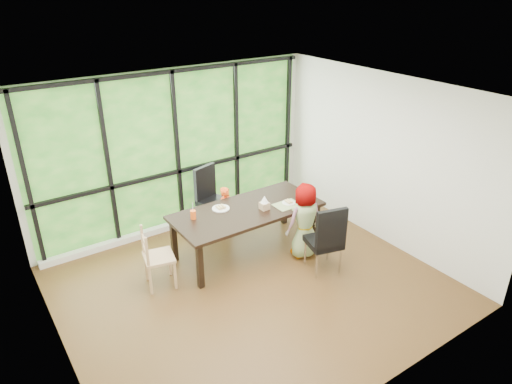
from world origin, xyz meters
TOP-DOWN VIEW (x-y plane):
  - ground at (0.00, 0.00)m, footprint 5.00×5.00m
  - back_wall at (0.00, 2.25)m, footprint 5.00×0.00m
  - foliage_backdrop at (0.00, 2.23)m, footprint 4.80×0.02m
  - window_mullions at (0.00, 2.19)m, footprint 4.80×0.06m
  - window_sill at (0.00, 2.15)m, footprint 4.80×0.12m
  - dining_table at (0.44, 0.79)m, footprint 2.35×1.14m
  - chair_window_leather at (0.42, 1.79)m, footprint 0.57×0.57m
  - chair_interior_leather at (1.09, -0.24)m, footprint 0.56×0.56m
  - chair_end_beech at (-1.04, 0.76)m, footprint 0.48×0.50m
  - child_toddler at (0.44, 1.41)m, footprint 0.37×0.31m
  - child_older at (1.12, 0.22)m, footprint 0.62×0.44m
  - placemat at (1.03, 0.56)m, footprint 0.40×0.29m
  - plate_far at (0.12, 1.02)m, footprint 0.27×0.27m
  - plate_near at (1.09, 0.59)m, footprint 0.21×0.21m
  - orange_cup at (-0.37, 0.98)m, footprint 0.08×0.08m
  - green_cup at (1.36, 0.50)m, footprint 0.07×0.07m
  - tissue_box at (0.67, 0.64)m, footprint 0.13×0.13m
  - crepe_rolls_far at (0.12, 1.02)m, footprint 0.15×0.12m
  - crepe_rolls_near at (1.09, 0.59)m, footprint 0.10×0.12m
  - straw_white at (-0.37, 0.98)m, footprint 0.01×0.04m
  - straw_pink at (1.36, 0.50)m, footprint 0.01×0.04m
  - tissue at (0.67, 0.64)m, footprint 0.12×0.12m

SIDE VIEW (x-z plane):
  - ground at x=0.00m, z-range 0.00..0.00m
  - window_sill at x=0.00m, z-range 0.00..0.10m
  - dining_table at x=0.44m, z-range 0.00..0.75m
  - child_toddler at x=0.44m, z-range 0.00..0.88m
  - chair_end_beech at x=-1.04m, z-range 0.00..0.90m
  - chair_window_leather at x=0.42m, z-range 0.00..1.08m
  - chair_interior_leather at x=1.09m, z-range 0.00..1.08m
  - child_older at x=1.12m, z-range 0.00..1.20m
  - placemat at x=1.03m, z-range 0.75..0.76m
  - plate_near at x=1.09m, z-range 0.75..0.76m
  - plate_far at x=0.12m, z-range 0.75..0.77m
  - crepe_rolls_near at x=1.09m, z-range 0.76..0.80m
  - crepe_rolls_far at x=0.12m, z-range 0.77..0.80m
  - green_cup at x=1.36m, z-range 0.75..0.86m
  - tissue_box at x=0.67m, z-range 0.75..0.86m
  - orange_cup at x=-0.37m, z-range 0.75..0.88m
  - straw_pink at x=1.36m, z-range 0.80..1.00m
  - tissue at x=0.67m, z-range 0.86..0.97m
  - straw_white at x=-0.37m, z-range 0.82..1.02m
  - back_wall at x=0.00m, z-range -1.15..3.85m
  - foliage_backdrop at x=0.00m, z-range 0.03..2.67m
  - window_mullions at x=0.00m, z-range 0.03..2.67m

